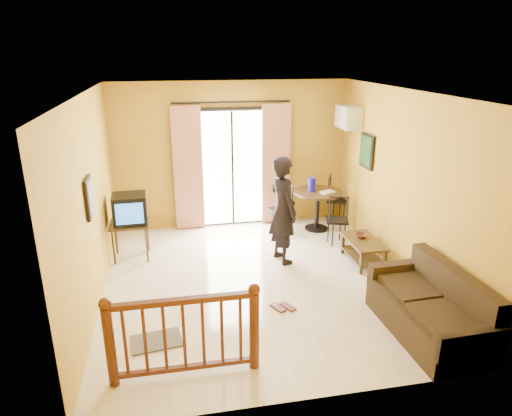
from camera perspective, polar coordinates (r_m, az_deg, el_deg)
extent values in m
plane|color=beige|center=(7.00, 0.09, -9.24)|extent=(5.00, 5.00, 0.00)
plane|color=white|center=(6.17, 0.11, 14.24)|extent=(5.00, 5.00, 0.00)
plane|color=#B78C23|center=(8.83, -3.04, 6.57)|extent=(4.50, 0.00, 4.50)
plane|color=#B78C23|center=(4.20, 6.74, -8.42)|extent=(4.50, 0.00, 4.50)
plane|color=#B78C23|center=(6.43, -19.99, 0.49)|extent=(0.00, 5.00, 5.00)
plane|color=#B78C23|center=(7.21, 17.96, 2.70)|extent=(0.00, 5.00, 5.00)
cube|color=black|center=(8.88, -3.00, 4.97)|extent=(1.34, 0.03, 2.34)
cube|color=white|center=(8.84, -2.97, 4.92)|extent=(1.20, 0.04, 2.20)
cube|color=black|center=(8.82, -2.95, 4.89)|extent=(0.04, 0.02, 2.20)
cube|color=beige|center=(8.71, -8.49, 4.84)|extent=(0.55, 0.08, 2.35)
cube|color=beige|center=(8.94, 2.50, 5.41)|extent=(0.55, 0.08, 2.35)
cylinder|color=black|center=(8.57, -3.07, 13.09)|extent=(2.20, 0.04, 0.04)
cube|color=black|center=(7.81, -15.54, -1.92)|extent=(0.63, 0.53, 0.04)
cylinder|color=black|center=(7.76, -17.38, -4.69)|extent=(0.04, 0.04, 0.61)
cylinder|color=black|center=(7.71, -13.49, -4.47)|extent=(0.04, 0.04, 0.61)
cylinder|color=black|center=(8.15, -17.10, -3.50)|extent=(0.04, 0.04, 0.61)
cylinder|color=black|center=(8.10, -13.40, -3.29)|extent=(0.04, 0.04, 0.61)
cube|color=black|center=(7.72, -15.49, -0.09)|extent=(0.56, 0.51, 0.48)
cube|color=#287BF2|center=(7.49, -15.53, -0.71)|extent=(0.43, 0.03, 0.34)
cube|color=black|center=(6.19, -20.13, 1.23)|extent=(0.04, 0.42, 0.52)
cube|color=#59544C|center=(6.19, -19.90, 1.25)|extent=(0.01, 0.34, 0.44)
cylinder|color=black|center=(8.78, 7.76, 1.96)|extent=(0.93, 0.93, 0.04)
cylinder|color=black|center=(8.90, 7.65, -0.35)|extent=(0.08, 0.08, 0.75)
cylinder|color=black|center=(9.02, 7.55, -2.51)|extent=(0.45, 0.45, 0.03)
cylinder|color=#1512A9|center=(8.72, 7.00, 2.93)|extent=(0.14, 0.14, 0.27)
cube|color=beige|center=(8.73, 8.91, 2.01)|extent=(0.32, 0.26, 0.02)
cube|color=silver|center=(8.71, 11.47, 11.06)|extent=(0.30, 0.60, 0.40)
cube|color=gray|center=(8.66, 10.53, 11.07)|extent=(0.02, 0.56, 0.36)
cube|color=black|center=(8.26, 13.70, 6.93)|extent=(0.04, 0.50, 0.60)
cube|color=black|center=(8.25, 13.55, 6.92)|extent=(0.01, 0.42, 0.52)
cube|color=black|center=(7.66, 13.33, -4.07)|extent=(0.49, 0.88, 0.04)
cube|color=black|center=(7.76, 13.19, -5.80)|extent=(0.45, 0.84, 0.03)
cube|color=black|center=(7.34, 13.04, -6.73)|extent=(0.05, 0.05, 0.37)
cube|color=black|center=(7.50, 15.81, -6.39)|extent=(0.05, 0.05, 0.37)
cube|color=black|center=(7.99, 10.81, -4.34)|extent=(0.05, 0.05, 0.37)
cube|color=black|center=(8.14, 13.39, -4.08)|extent=(0.05, 0.05, 0.37)
imported|color=#51261B|center=(7.74, 13.03, -3.41)|extent=(0.19, 0.19, 0.06)
cube|color=#2F2212|center=(6.14, 20.54, -12.84)|extent=(0.87, 1.66, 0.41)
cube|color=#2F2212|center=(6.12, 23.43, -9.46)|extent=(0.24, 1.64, 0.56)
cube|color=#2F2212|center=(5.48, 25.18, -14.93)|extent=(0.82, 0.19, 0.31)
cube|color=#2F2212|center=(6.63, 17.25, -7.74)|extent=(0.82, 0.19, 0.31)
cube|color=#2F2212|center=(5.74, 22.22, -12.70)|extent=(0.58, 0.68, 0.10)
cube|color=#2F2212|center=(6.26, 18.71, -9.46)|extent=(0.58, 0.68, 0.10)
imported|color=black|center=(7.36, 3.38, -0.27)|extent=(0.58, 0.73, 1.77)
cylinder|color=#471E0F|center=(5.09, -17.76, -16.28)|extent=(0.11, 0.11, 0.92)
cylinder|color=#471E0F|center=(5.10, -0.22, -15.14)|extent=(0.11, 0.11, 0.92)
sphere|color=#471E0F|center=(4.82, -18.39, -11.32)|extent=(0.13, 0.13, 0.13)
sphere|color=#471E0F|center=(4.83, -0.23, -10.15)|extent=(0.13, 0.13, 0.13)
cube|color=#471E0F|center=(4.79, -9.25, -11.39)|extent=(1.55, 0.08, 0.06)
cube|color=#471E0F|center=(5.26, -8.74, -19.10)|extent=(1.55, 0.06, 0.05)
cube|color=#524D41|center=(5.86, -12.35, -15.92)|extent=(0.65, 0.48, 0.02)
cube|color=#51261B|center=(6.36, 2.76, -12.32)|extent=(0.20, 0.27, 0.03)
cube|color=#51261B|center=(6.39, 4.00, -12.18)|extent=(0.20, 0.27, 0.03)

